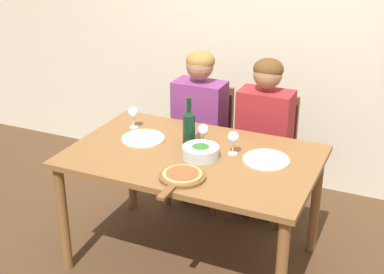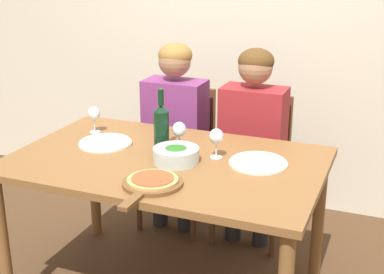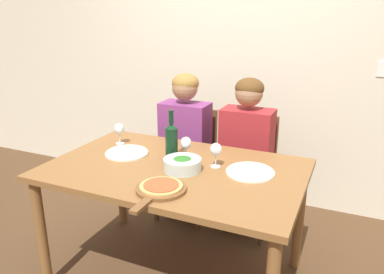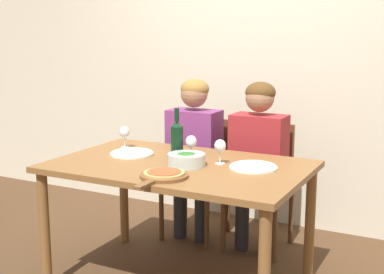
{
  "view_description": "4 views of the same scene",
  "coord_description": "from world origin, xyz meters",
  "px_view_note": "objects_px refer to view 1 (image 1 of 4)",
  "views": [
    {
      "loc": [
        1.21,
        -2.7,
        2.18
      ],
      "look_at": [
        -0.04,
        0.07,
        0.85
      ],
      "focal_mm": 50.0,
      "sensor_mm": 36.0,
      "label": 1
    },
    {
      "loc": [
        1.03,
        -2.22,
        1.72
      ],
      "look_at": [
        0.08,
        0.15,
        0.85
      ],
      "focal_mm": 50.0,
      "sensor_mm": 36.0,
      "label": 2
    },
    {
      "loc": [
        0.94,
        -1.85,
        1.64
      ],
      "look_at": [
        0.04,
        0.16,
        0.92
      ],
      "focal_mm": 35.0,
      "sensor_mm": 36.0,
      "label": 3
    },
    {
      "loc": [
        1.49,
        -2.73,
        1.55
      ],
      "look_at": [
        0.06,
        0.05,
        0.93
      ],
      "focal_mm": 50.0,
      "sensor_mm": 36.0,
      "label": 4
    }
  ],
  "objects_px": {
    "dinner_plate_left": "(143,138)",
    "broccoli_bowl": "(201,152)",
    "wine_bottle": "(189,127)",
    "wine_glass_centre": "(203,131)",
    "person_woman": "(199,115)",
    "person_man": "(264,126)",
    "chair_right": "(267,151)",
    "wine_glass_left": "(133,113)",
    "pizza_on_board": "(182,176)",
    "chair_left": "(204,140)",
    "dinner_plate_right": "(266,159)",
    "wine_glass_right": "(233,138)"
  },
  "relations": [
    {
      "from": "wine_bottle",
      "to": "wine_glass_centre",
      "type": "distance_m",
      "value": 0.09
    },
    {
      "from": "chair_right",
      "to": "dinner_plate_left",
      "type": "relative_size",
      "value": 3.19
    },
    {
      "from": "chair_left",
      "to": "dinner_plate_right",
      "type": "bearing_deg",
      "value": -45.97
    },
    {
      "from": "chair_left",
      "to": "dinner_plate_right",
      "type": "height_order",
      "value": "chair_left"
    },
    {
      "from": "wine_glass_right",
      "to": "wine_glass_centre",
      "type": "xyz_separation_m",
      "value": [
        -0.21,
        0.03,
        0.0
      ]
    },
    {
      "from": "wine_glass_centre",
      "to": "person_man",
      "type": "bearing_deg",
      "value": 69.38
    },
    {
      "from": "dinner_plate_left",
      "to": "wine_glass_centre",
      "type": "distance_m",
      "value": 0.41
    },
    {
      "from": "chair_right",
      "to": "wine_glass_left",
      "type": "relative_size",
      "value": 5.92
    },
    {
      "from": "person_woman",
      "to": "chair_right",
      "type": "bearing_deg",
      "value": 12.22
    },
    {
      "from": "person_man",
      "to": "dinner_plate_left",
      "type": "height_order",
      "value": "person_man"
    },
    {
      "from": "chair_left",
      "to": "dinner_plate_right",
      "type": "relative_size",
      "value": 3.19
    },
    {
      "from": "dinner_plate_right",
      "to": "pizza_on_board",
      "type": "distance_m",
      "value": 0.55
    },
    {
      "from": "dinner_plate_left",
      "to": "wine_glass_centre",
      "type": "height_order",
      "value": "wine_glass_centre"
    },
    {
      "from": "chair_left",
      "to": "chair_right",
      "type": "bearing_deg",
      "value": 0.0
    },
    {
      "from": "chair_right",
      "to": "pizza_on_board",
      "type": "relative_size",
      "value": 2.21
    },
    {
      "from": "chair_right",
      "to": "chair_left",
      "type": "bearing_deg",
      "value": 180.0
    },
    {
      "from": "person_man",
      "to": "dinner_plate_left",
      "type": "xyz_separation_m",
      "value": [
        -0.62,
        -0.65,
        0.05
      ]
    },
    {
      "from": "chair_left",
      "to": "dinner_plate_right",
      "type": "distance_m",
      "value": 1.07
    },
    {
      "from": "wine_bottle",
      "to": "wine_glass_centre",
      "type": "relative_size",
      "value": 2.11
    },
    {
      "from": "pizza_on_board",
      "to": "person_woman",
      "type": "bearing_deg",
      "value": 108.63
    },
    {
      "from": "broccoli_bowl",
      "to": "pizza_on_board",
      "type": "height_order",
      "value": "broccoli_bowl"
    },
    {
      "from": "dinner_plate_left",
      "to": "wine_glass_left",
      "type": "distance_m",
      "value": 0.24
    },
    {
      "from": "person_man",
      "to": "wine_glass_centre",
      "type": "distance_m",
      "value": 0.65
    },
    {
      "from": "chair_right",
      "to": "wine_bottle",
      "type": "xyz_separation_m",
      "value": [
        -0.31,
        -0.72,
        0.41
      ]
    },
    {
      "from": "person_woman",
      "to": "wine_glass_left",
      "type": "relative_size",
      "value": 8.03
    },
    {
      "from": "dinner_plate_left",
      "to": "broccoli_bowl",
      "type": "bearing_deg",
      "value": -11.84
    },
    {
      "from": "wine_glass_right",
      "to": "wine_glass_left",
      "type": "bearing_deg",
      "value": 171.1
    },
    {
      "from": "wine_glass_left",
      "to": "pizza_on_board",
      "type": "bearing_deg",
      "value": -41.17
    },
    {
      "from": "broccoli_bowl",
      "to": "wine_glass_centre",
      "type": "relative_size",
      "value": 1.47
    },
    {
      "from": "chair_right",
      "to": "wine_bottle",
      "type": "distance_m",
      "value": 0.89
    },
    {
      "from": "chair_left",
      "to": "wine_bottle",
      "type": "xyz_separation_m",
      "value": [
        0.2,
        -0.72,
        0.41
      ]
    },
    {
      "from": "dinner_plate_right",
      "to": "wine_glass_centre",
      "type": "relative_size",
      "value": 1.86
    },
    {
      "from": "wine_glass_right",
      "to": "wine_glass_centre",
      "type": "distance_m",
      "value": 0.21
    },
    {
      "from": "chair_left",
      "to": "dinner_plate_left",
      "type": "height_order",
      "value": "chair_left"
    },
    {
      "from": "person_man",
      "to": "dinner_plate_left",
      "type": "relative_size",
      "value": 4.33
    },
    {
      "from": "wine_glass_right",
      "to": "chair_right",
      "type": "bearing_deg",
      "value": 89.19
    },
    {
      "from": "wine_bottle",
      "to": "pizza_on_board",
      "type": "distance_m",
      "value": 0.47
    },
    {
      "from": "person_man",
      "to": "wine_bottle",
      "type": "distance_m",
      "value": 0.7
    },
    {
      "from": "wine_bottle",
      "to": "wine_glass_right",
      "type": "bearing_deg",
      "value": -2.04
    },
    {
      "from": "person_man",
      "to": "wine_glass_centre",
      "type": "height_order",
      "value": "person_man"
    },
    {
      "from": "person_woman",
      "to": "person_man",
      "type": "relative_size",
      "value": 1.0
    },
    {
      "from": "chair_right",
      "to": "wine_glass_left",
      "type": "xyz_separation_m",
      "value": [
        -0.77,
        -0.61,
        0.39
      ]
    },
    {
      "from": "dinner_plate_right",
      "to": "wine_glass_centre",
      "type": "bearing_deg",
      "value": 174.67
    },
    {
      "from": "broccoli_bowl",
      "to": "pizza_on_board",
      "type": "relative_size",
      "value": 0.55
    },
    {
      "from": "chair_left",
      "to": "dinner_plate_left",
      "type": "bearing_deg",
      "value": -98.11
    },
    {
      "from": "wine_glass_right",
      "to": "broccoli_bowl",
      "type": "bearing_deg",
      "value": -141.7
    },
    {
      "from": "person_man",
      "to": "dinner_plate_right",
      "type": "relative_size",
      "value": 4.33
    },
    {
      "from": "chair_left",
      "to": "wine_bottle",
      "type": "distance_m",
      "value": 0.85
    },
    {
      "from": "wine_bottle",
      "to": "broccoli_bowl",
      "type": "distance_m",
      "value": 0.21
    },
    {
      "from": "broccoli_bowl",
      "to": "pizza_on_board",
      "type": "xyz_separation_m",
      "value": [
        0.01,
        -0.29,
        -0.02
      ]
    }
  ]
}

